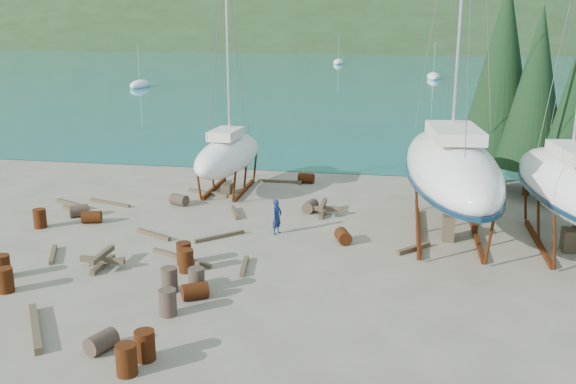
% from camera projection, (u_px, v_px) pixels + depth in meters
% --- Properties ---
extents(ground, '(600.00, 600.00, 0.00)m').
position_uv_depth(ground, '(250.00, 259.00, 25.63)').
color(ground, '#676151').
rests_on(ground, ground).
extents(bay_water, '(700.00, 700.00, 0.00)m').
position_uv_depth(bay_water, '(396.00, 36.00, 324.54)').
color(bay_water, teal).
rests_on(bay_water, ground).
extents(far_hill, '(800.00, 360.00, 110.00)m').
position_uv_depth(far_hill, '(397.00, 36.00, 329.28)').
color(far_hill, '#203118').
rests_on(far_hill, ground).
extents(far_house_left, '(6.60, 5.60, 5.60)m').
position_uv_depth(far_house_left, '(209.00, 37.00, 215.53)').
color(far_house_left, beige).
rests_on(far_house_left, ground).
extents(far_house_center, '(6.60, 5.60, 5.60)m').
position_uv_depth(far_house_center, '(327.00, 37.00, 208.61)').
color(far_house_center, beige).
rests_on(far_house_center, ground).
extents(far_house_right, '(6.60, 5.60, 5.60)m').
position_uv_depth(far_house_right, '(487.00, 38.00, 199.96)').
color(far_house_right, beige).
rests_on(far_house_right, ground).
extents(cypress_near_right, '(3.60, 3.60, 10.00)m').
position_uv_depth(cypress_near_right, '(536.00, 88.00, 33.32)').
color(cypress_near_right, black).
rests_on(cypress_near_right, ground).
extents(cypress_mid_right, '(3.06, 3.06, 8.50)m').
position_uv_depth(cypress_mid_right, '(574.00, 110.00, 31.40)').
color(cypress_mid_right, black).
rests_on(cypress_mid_right, ground).
extents(cypress_back_left, '(4.14, 4.14, 11.50)m').
position_uv_depth(cypress_back_left, '(502.00, 67.00, 35.25)').
color(cypress_back_left, black).
rests_on(cypress_back_left, ground).
extents(moored_boat_left, '(2.00, 5.00, 6.05)m').
position_uv_depth(moored_boat_left, '(140.00, 85.00, 87.65)').
color(moored_boat_left, white).
rests_on(moored_boat_left, ground).
extents(moored_boat_mid, '(2.00, 5.00, 6.05)m').
position_uv_depth(moored_boat_mid, '(433.00, 77.00, 99.71)').
color(moored_boat_mid, white).
rests_on(moored_boat_mid, ground).
extents(moored_boat_far, '(2.00, 5.00, 6.05)m').
position_uv_depth(moored_boat_far, '(338.00, 62.00, 131.29)').
color(moored_boat_far, white).
rests_on(moored_boat_far, ground).
extents(large_sailboat_near, '(4.83, 12.43, 19.09)m').
position_uv_depth(large_sailboat_near, '(451.00, 168.00, 27.56)').
color(large_sailboat_near, white).
rests_on(large_sailboat_near, ground).
extents(large_sailboat_far, '(4.31, 10.71, 16.49)m').
position_uv_depth(large_sailboat_far, '(572.00, 185.00, 26.30)').
color(large_sailboat_far, white).
rests_on(large_sailboat_far, ground).
extents(small_sailboat_shore, '(3.03, 8.01, 12.54)m').
position_uv_depth(small_sailboat_shore, '(228.00, 155.00, 35.04)').
color(small_sailboat_shore, white).
rests_on(small_sailboat_shore, ground).
extents(worker, '(0.57, 0.68, 1.58)m').
position_uv_depth(worker, '(277.00, 217.00, 28.39)').
color(worker, '#11224E').
rests_on(worker, ground).
extents(drum_0, '(0.58, 0.58, 0.88)m').
position_uv_depth(drum_0, '(2.00, 267.00, 23.65)').
color(drum_0, '#53220E').
rests_on(drum_0, ground).
extents(drum_1, '(0.88, 1.04, 0.58)m').
position_uv_depth(drum_1, '(101.00, 342.00, 18.48)').
color(drum_1, '#2D2823').
rests_on(drum_1, ground).
extents(drum_2, '(1.00, 0.79, 0.58)m').
position_uv_depth(drum_2, '(92.00, 217.00, 30.00)').
color(drum_2, '#53220E').
rests_on(drum_2, ground).
extents(drum_3, '(0.58, 0.58, 0.88)m').
position_uv_depth(drum_3, '(126.00, 360.00, 17.22)').
color(drum_3, '#53220E').
rests_on(drum_3, ground).
extents(drum_4, '(0.95, 0.69, 0.58)m').
position_uv_depth(drum_4, '(306.00, 178.00, 37.26)').
color(drum_4, '#53220E').
rests_on(drum_4, ground).
extents(drum_5, '(0.58, 0.58, 0.88)m').
position_uv_depth(drum_5, '(196.00, 280.00, 22.43)').
color(drum_5, '#2D2823').
rests_on(drum_5, ground).
extents(drum_6, '(0.85, 1.03, 0.58)m').
position_uv_depth(drum_6, '(343.00, 236.00, 27.37)').
color(drum_6, '#53220E').
rests_on(drum_6, ground).
extents(drum_7, '(0.58, 0.58, 0.88)m').
position_uv_depth(drum_7, '(145.00, 345.00, 17.97)').
color(drum_7, '#53220E').
rests_on(drum_7, ground).
extents(drum_8, '(0.58, 0.58, 0.88)m').
position_uv_depth(drum_8, '(40.00, 218.00, 29.31)').
color(drum_8, '#53220E').
rests_on(drum_8, ground).
extents(drum_9, '(1.03, 0.86, 0.58)m').
position_uv_depth(drum_9, '(179.00, 200.00, 32.83)').
color(drum_9, '#2D2823').
rests_on(drum_9, ground).
extents(drum_10, '(0.58, 0.58, 0.88)m').
position_uv_depth(drum_10, '(186.00, 261.00, 24.22)').
color(drum_10, '#53220E').
rests_on(drum_10, ground).
extents(drum_11, '(0.76, 0.98, 0.58)m').
position_uv_depth(drum_11, '(310.00, 206.00, 31.72)').
color(drum_11, '#2D2823').
rests_on(drum_11, ground).
extents(drum_12, '(1.05, 0.94, 0.58)m').
position_uv_depth(drum_12, '(195.00, 291.00, 21.90)').
color(drum_12, '#53220E').
rests_on(drum_12, ground).
extents(drum_13, '(0.58, 0.58, 0.88)m').
position_uv_depth(drum_13, '(5.00, 280.00, 22.43)').
color(drum_13, '#53220E').
rests_on(drum_13, ground).
extents(drum_14, '(0.58, 0.58, 0.88)m').
position_uv_depth(drum_14, '(184.00, 253.00, 24.98)').
color(drum_14, '#53220E').
rests_on(drum_14, ground).
extents(drum_15, '(1.05, 1.00, 0.58)m').
position_uv_depth(drum_15, '(79.00, 211.00, 30.98)').
color(drum_15, '#2D2823').
rests_on(drum_15, ground).
extents(drum_16, '(0.58, 0.58, 0.88)m').
position_uv_depth(drum_16, '(169.00, 280.00, 22.47)').
color(drum_16, '#2D2823').
rests_on(drum_16, ground).
extents(drum_17, '(0.58, 0.58, 0.88)m').
position_uv_depth(drum_17, '(168.00, 302.00, 20.68)').
color(drum_17, '#2D2823').
rests_on(drum_17, ground).
extents(timber_1, '(1.41, 1.47, 0.19)m').
position_uv_depth(timber_1, '(414.00, 248.00, 26.48)').
color(timber_1, brown).
rests_on(timber_1, ground).
extents(timber_2, '(2.33, 1.29, 0.19)m').
position_uv_depth(timber_2, '(73.00, 204.00, 32.80)').
color(timber_2, brown).
rests_on(timber_2, ground).
extents(timber_3, '(2.93, 1.56, 0.15)m').
position_uv_depth(timber_3, '(181.00, 258.00, 25.52)').
color(timber_3, brown).
rests_on(timber_3, ground).
extents(timber_4, '(1.91, 1.12, 0.17)m').
position_uv_depth(timber_4, '(154.00, 235.00, 28.21)').
color(timber_4, brown).
rests_on(timber_4, ground).
extents(timber_6, '(0.28, 1.71, 0.19)m').
position_uv_depth(timber_6, '(301.00, 180.00, 37.66)').
color(timber_6, brown).
rests_on(timber_6, ground).
extents(timber_7, '(0.44, 1.85, 0.17)m').
position_uv_depth(timber_7, '(244.00, 266.00, 24.63)').
color(timber_7, brown).
rests_on(timber_7, ground).
extents(timber_8, '(0.87, 1.78, 0.19)m').
position_uv_depth(timber_8, '(235.00, 213.00, 31.35)').
color(timber_8, brown).
rests_on(timber_8, ground).
extents(timber_9, '(2.56, 0.17, 0.15)m').
position_uv_depth(timber_9, '(279.00, 181.00, 37.40)').
color(timber_9, brown).
rests_on(timber_9, ground).
extents(timber_10, '(2.96, 1.15, 0.16)m').
position_uv_depth(timber_10, '(212.00, 193.00, 34.82)').
color(timber_10, brown).
rests_on(timber_10, ground).
extents(timber_11, '(1.85, 1.80, 0.15)m').
position_uv_depth(timber_11, '(220.00, 236.00, 28.00)').
color(timber_11, brown).
rests_on(timber_11, ground).
extents(timber_12, '(1.00, 1.86, 0.17)m').
position_uv_depth(timber_12, '(53.00, 254.00, 25.85)').
color(timber_12, brown).
rests_on(timber_12, ground).
extents(timber_15, '(2.55, 0.97, 0.15)m').
position_uv_depth(timber_15, '(110.00, 203.00, 33.07)').
color(timber_15, brown).
rests_on(timber_15, ground).
extents(timber_16, '(2.00, 2.79, 0.23)m').
position_uv_depth(timber_16, '(35.00, 328.00, 19.68)').
color(timber_16, brown).
rests_on(timber_16, ground).
extents(timber_17, '(1.90, 1.30, 0.16)m').
position_uv_depth(timber_17, '(75.00, 211.00, 31.70)').
color(timber_17, brown).
rests_on(timber_17, ground).
extents(timber_pile_fore, '(1.80, 1.80, 0.60)m').
position_uv_depth(timber_pile_fore, '(102.00, 260.00, 24.68)').
color(timber_pile_fore, brown).
rests_on(timber_pile_fore, ground).
extents(timber_pile_aft, '(1.80, 1.80, 0.60)m').
position_uv_depth(timber_pile_aft, '(323.00, 209.00, 31.29)').
color(timber_pile_aft, brown).
rests_on(timber_pile_aft, ground).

